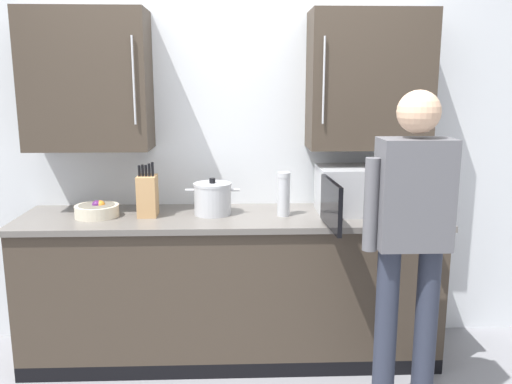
# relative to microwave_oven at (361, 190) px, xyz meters

# --- Properties ---
(back_wall_tiled) EXTENTS (4.22, 0.44, 2.87)m
(back_wall_tiled) POSITION_rel_microwave_oven_xyz_m (-0.79, 0.27, 0.45)
(back_wall_tiled) COLOR silver
(back_wall_tiled) RESTS_ON ground_plane
(counter_unit) EXTENTS (2.51, 0.63, 0.90)m
(counter_unit) POSITION_rel_microwave_oven_xyz_m (-0.79, -0.03, -0.59)
(counter_unit) COLOR #3D3328
(counter_unit) RESTS_ON ground_plane
(microwave_oven) EXTENTS (0.60, 0.77, 0.28)m
(microwave_oven) POSITION_rel_microwave_oven_xyz_m (0.00, 0.00, 0.00)
(microwave_oven) COLOR #B7BABF
(microwave_oven) RESTS_ON counter_unit
(knife_block) EXTENTS (0.11, 0.15, 0.33)m
(knife_block) POSITION_rel_microwave_oven_xyz_m (-1.28, -0.03, -0.02)
(knife_block) COLOR tan
(knife_block) RESTS_ON counter_unit
(thermos_flask) EXTENTS (0.08, 0.08, 0.26)m
(thermos_flask) POSITION_rel_microwave_oven_xyz_m (-0.48, -0.06, -0.01)
(thermos_flask) COLOR #B7BABF
(thermos_flask) RESTS_ON counter_unit
(fruit_bowl) EXTENTS (0.26, 0.26, 0.10)m
(fruit_bowl) POSITION_rel_microwave_oven_xyz_m (-1.58, -0.04, -0.10)
(fruit_bowl) COLOR beige
(fruit_bowl) RESTS_ON counter_unit
(stock_pot) EXTENTS (0.32, 0.23, 0.22)m
(stock_pot) POSITION_rel_microwave_oven_xyz_m (-0.90, -0.00, -0.04)
(stock_pot) COLOR #B7BABF
(stock_pot) RESTS_ON counter_unit
(person_figure) EXTENTS (0.44, 0.54, 1.65)m
(person_figure) POSITION_rel_microwave_oven_xyz_m (0.07, -0.72, -0.05)
(person_figure) COLOR #282D3D
(person_figure) RESTS_ON ground_plane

